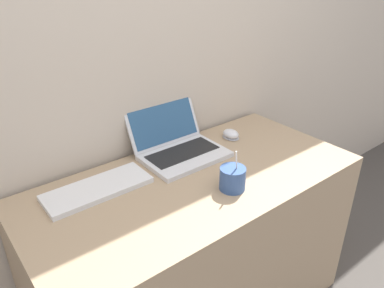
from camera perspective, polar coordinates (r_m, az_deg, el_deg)
wall_back at (r=1.56m, az=-7.96°, el=16.51°), size 7.00×0.04×2.50m
desk at (r=1.69m, az=0.53°, el=-15.96°), size 1.34×0.64×0.75m
laptop at (r=1.62m, az=-2.42°, el=0.41°), size 0.35×0.34×0.24m
drink_cup at (r=1.38m, az=6.20°, el=-5.18°), size 0.10×0.10×0.17m
computer_mouse at (r=1.78m, az=5.94°, el=1.48°), size 0.07×0.09×0.04m
external_keyboard at (r=1.42m, az=-14.18°, el=-6.61°), size 0.39×0.16×0.02m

